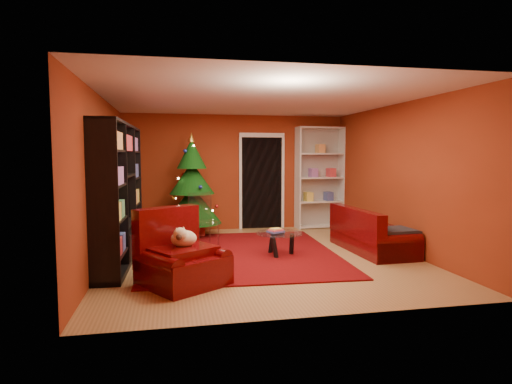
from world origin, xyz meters
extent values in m
cube|color=olive|center=(0.00, 0.00, -0.03)|extent=(5.00, 5.50, 0.05)
cube|color=silver|center=(0.00, 0.00, 2.62)|extent=(5.00, 5.50, 0.05)
cube|color=maroon|center=(0.00, 2.77, 1.30)|extent=(5.00, 0.05, 2.60)
cube|color=maroon|center=(-2.52, 0.00, 1.30)|extent=(0.05, 5.50, 2.60)
cube|color=maroon|center=(2.52, 0.00, 1.30)|extent=(0.05, 5.50, 2.60)
cube|color=#610608|center=(-0.29, 0.25, 0.01)|extent=(3.34, 3.85, 0.02)
cube|color=#1E636E|center=(-1.01, 2.18, 0.16)|extent=(0.40, 0.40, 0.31)
cube|color=#1E552B|center=(-0.94, 2.09, 0.14)|extent=(0.32, 0.32, 0.28)
cube|color=maroon|center=(-0.92, 1.96, 0.11)|extent=(0.27, 0.27, 0.22)
camera|label=1|loc=(-1.45, -6.90, 1.69)|focal=30.00mm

